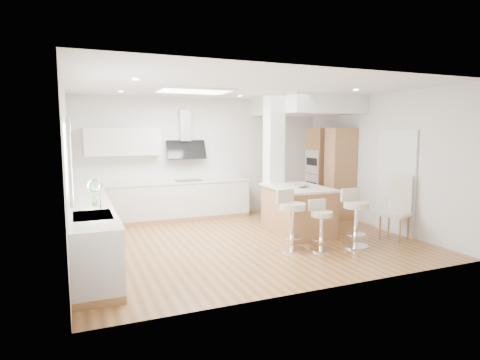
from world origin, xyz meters
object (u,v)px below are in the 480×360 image
peninsula (297,210)px  bar_stool_c (355,215)px  bar_stool_a (291,217)px  bar_stool_b (321,222)px  dining_chair (398,205)px

peninsula → bar_stool_c: 1.30m
bar_stool_a → bar_stool_c: size_ratio=1.02×
bar_stool_b → peninsula: bearing=77.3°
bar_stool_a → peninsula: bearing=35.4°
bar_stool_c → dining_chair: 1.08m
bar_stool_b → bar_stool_c: 0.69m
dining_chair → bar_stool_a: bearing=153.2°
bar_stool_c → peninsula: bearing=106.8°
bar_stool_b → dining_chair: (1.75, 0.08, 0.16)m
bar_stool_c → bar_stool_b: bearing=173.1°
bar_stool_a → bar_stool_b: bearing=-43.5°
peninsula → dining_chair: size_ratio=1.30×
peninsula → dining_chair: (1.52, -1.10, 0.17)m
bar_stool_c → bar_stool_a: bearing=164.3°
bar_stool_b → dining_chair: dining_chair is taller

